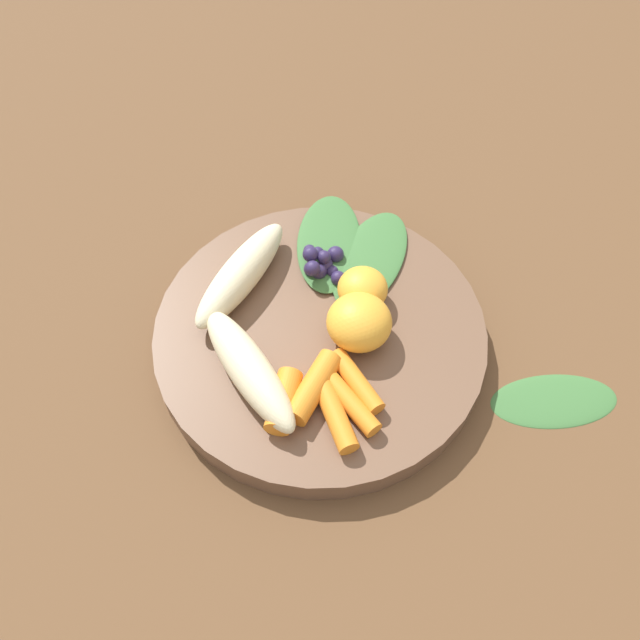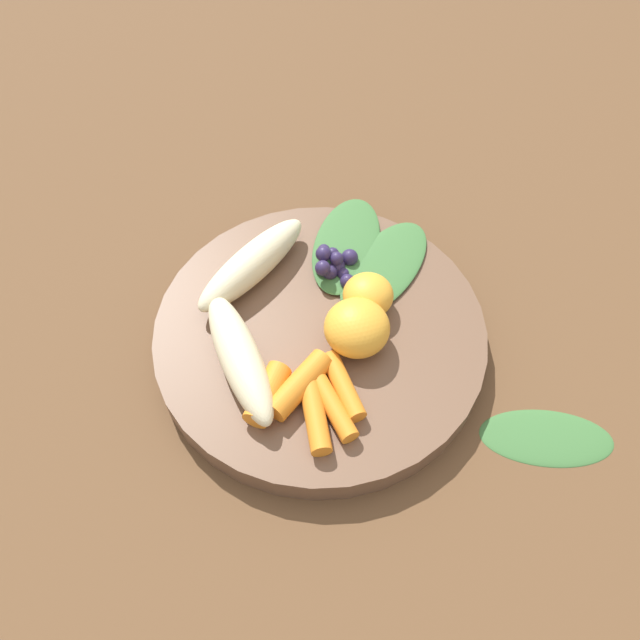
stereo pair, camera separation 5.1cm
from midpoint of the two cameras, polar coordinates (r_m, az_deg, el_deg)
The scene contains 15 objects.
ground_plane at distance 0.53m, azimuth 2.71°, elevation -2.28°, with size 2.40×2.40×0.00m, color brown.
bowl at distance 0.52m, azimuth 2.76°, elevation -1.57°, with size 0.27×0.27×0.02m, color brown.
banana_peeled_left at distance 0.48m, azimuth -4.21°, elevation -3.55°, with size 0.12×0.03×0.03m, color beige.
banana_peeled_right at distance 0.53m, azimuth -3.40°, elevation 4.85°, with size 0.12×0.03×0.03m, color beige.
orange_segment_near at distance 0.52m, azimuth 7.11°, elevation 2.02°, with size 0.04×0.04×0.03m, color #F4A833.
orange_segment_far at distance 0.49m, azimuth 6.24°, elevation -0.91°, with size 0.05×0.05×0.04m, color #F4A833.
carrot_front at distance 0.47m, azimuth -1.65°, elevation -6.86°, with size 0.02×0.02×0.05m, color orange.
carrot_mid_left at distance 0.47m, azimuth 1.18°, elevation -6.04°, with size 0.02×0.02×0.06m, color orange.
carrot_mid_right at distance 0.47m, azimuth 2.43°, elevation -8.60°, with size 0.02×0.02×0.06m, color orange.
carrot_rear at distance 0.47m, azimuth 4.33°, elevation -8.05°, with size 0.01×0.01×0.05m, color orange.
carrot_small at distance 0.48m, azimuth 5.11°, elevation -6.12°, with size 0.01×0.01×0.06m, color orange.
blueberry_pile at distance 0.54m, azimuth 3.92°, elevation 4.81°, with size 0.04×0.04×0.02m.
kale_leaf_left at distance 0.55m, azimuth 8.40°, elevation 4.55°, with size 0.12×0.05×0.01m, color #3D7038.
kale_leaf_right at distance 0.57m, azimuth 4.95°, elevation 6.56°, with size 0.11×0.06×0.01m, color #3D7038.
kale_leaf_stray at distance 0.53m, azimuth 22.26°, elevation -9.83°, with size 0.10×0.05×0.01m, color #3D7038.
Camera 2 is at (-0.01, 0.29, 0.45)m, focal length 35.88 mm.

